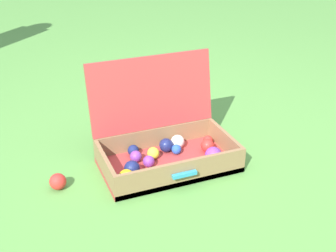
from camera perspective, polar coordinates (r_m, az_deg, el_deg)
The scene contains 3 objects.
ground_plane at distance 2.04m, azimuth 2.22°, elevation -5.71°, with size 16.00×16.00×0.00m, color #569342.
open_suitcase at distance 2.06m, azimuth -0.48°, elevation -2.05°, with size 0.61×0.44×0.46m.
stray_ball_on_grass at distance 1.96m, azimuth -13.90°, elevation -6.90°, with size 0.07×0.07×0.07m, color red.
Camera 1 is at (-0.72, -1.56, 1.10)m, focal length 47.69 mm.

